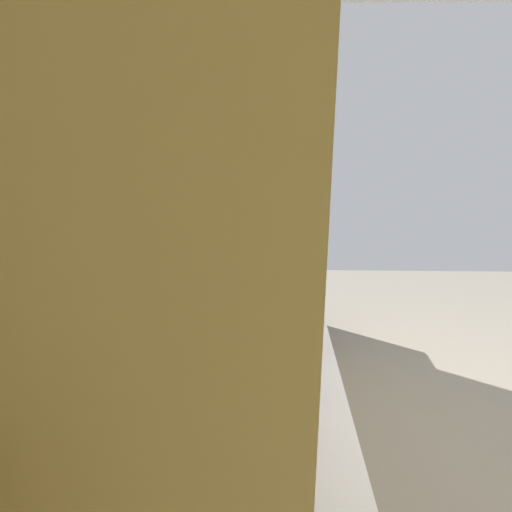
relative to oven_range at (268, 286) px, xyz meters
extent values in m
plane|color=gray|center=(-1.77, -1.18, -0.46)|extent=(6.97, 6.97, 0.00)
cube|color=beige|center=(-1.77, 0.38, 0.94)|extent=(4.48, 0.12, 2.80)
cube|color=#DEBD6D|center=(-2.12, 0.02, -0.03)|extent=(3.61, 0.60, 0.87)
cube|color=silver|center=(-2.12, 0.02, 0.42)|extent=(3.64, 0.63, 0.02)
cube|color=#332819|center=(-2.12, -0.28, -0.03)|extent=(0.01, 0.01, 0.80)
cube|color=#332819|center=(-1.67, -0.28, -0.03)|extent=(0.01, 0.01, 0.80)
cube|color=#332819|center=(-1.22, -0.28, -0.03)|extent=(0.01, 0.01, 0.80)
cube|color=#332819|center=(-0.77, -0.28, -0.03)|extent=(0.01, 0.01, 0.80)
cube|color=#E7C46B|center=(-2.12, 0.15, 1.37)|extent=(2.43, 0.35, 0.67)
cube|color=black|center=(0.00, 0.00, -0.02)|extent=(0.61, 0.65, 0.89)
cube|color=black|center=(0.00, -0.33, -0.06)|extent=(0.48, 0.01, 0.49)
cube|color=black|center=(0.00, 0.00, 0.44)|extent=(0.58, 0.61, 0.02)
cube|color=black|center=(0.00, 0.30, 0.52)|extent=(0.58, 0.04, 0.18)
cylinder|color=#38383D|center=(-0.13, -0.12, 0.46)|extent=(0.11, 0.11, 0.01)
cylinder|color=#38383D|center=(0.13, -0.12, 0.46)|extent=(0.11, 0.11, 0.01)
cylinder|color=#38383D|center=(-0.13, 0.12, 0.46)|extent=(0.11, 0.11, 0.01)
cylinder|color=#38383D|center=(0.13, 0.12, 0.46)|extent=(0.11, 0.11, 0.01)
cube|color=white|center=(-1.80, 0.04, 0.60)|extent=(0.45, 0.40, 0.33)
cube|color=black|center=(-1.84, -0.16, 0.60)|extent=(0.28, 0.01, 0.23)
cube|color=#2D2D33|center=(-1.62, -0.16, 0.60)|extent=(0.08, 0.01, 0.23)
cylinder|color=#4C8CBF|center=(-2.25, -0.06, 0.46)|extent=(0.15, 0.15, 0.05)
cylinder|color=teal|center=(-2.25, -0.06, 0.47)|extent=(0.13, 0.13, 0.02)
camera|label=1|loc=(-3.70, 0.02, 1.49)|focal=31.30mm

